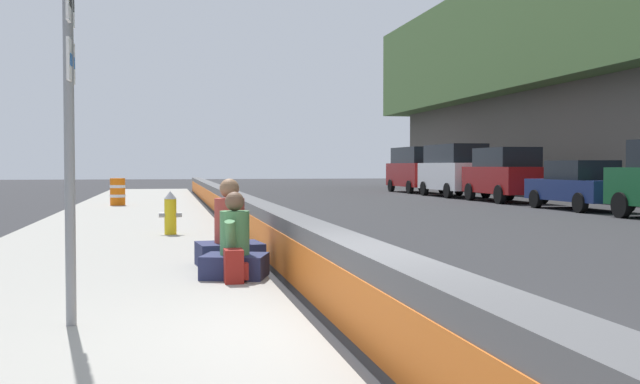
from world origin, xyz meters
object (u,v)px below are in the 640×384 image
object	(u,v)px
backpack	(235,266)
parked_car_midline	(505,174)
seated_person_middle	(230,239)
parked_car_farther	(416,169)
fire_hydrant	(170,212)
construction_barrel	(118,192)
parked_car_far	(454,169)
seated_person_foreground	(235,251)
parked_car_fourth	(580,185)
route_sign_post	(69,85)

from	to	relation	value
backpack	parked_car_midline	xyz separation A→B (m)	(20.59, -13.18, 0.85)
seated_person_middle	parked_car_farther	distance (m)	33.09
fire_hydrant	parked_car_farther	world-z (taller)	parked_car_farther
parked_car_midline	parked_car_farther	distance (m)	11.31
construction_barrel	parked_car_midline	distance (m)	15.80
parked_car_far	seated_person_foreground	bearing A→B (deg)	153.05
parked_car_fourth	parked_car_far	xyz separation A→B (m)	(11.31, 0.12, 0.49)
parked_car_far	parked_car_farther	distance (m)	5.88
fire_hydrant	seated_person_foreground	size ratio (longest dim) A/B	0.82
construction_barrel	parked_car_midline	size ratio (longest dim) A/B	0.20
backpack	construction_barrel	bearing A→B (deg)	7.61
fire_hydrant	construction_barrel	distance (m)	11.89
seated_person_foreground	parked_car_farther	size ratio (longest dim) A/B	0.21
parked_car_far	parked_car_farther	xyz separation A→B (m)	(5.88, -0.05, 0.00)
fire_hydrant	seated_person_foreground	world-z (taller)	seated_person_foreground
fire_hydrant	parked_car_midline	bearing A→B (deg)	-44.76
parked_car_fourth	parked_car_far	world-z (taller)	parked_car_far
route_sign_post	seated_person_foreground	distance (m)	3.51
route_sign_post	seated_person_middle	size ratio (longest dim) A/B	2.96
parked_car_fourth	seated_person_foreground	bearing A→B (deg)	137.41
fire_hydrant	seated_person_middle	bearing A→B (deg)	-171.32
parked_car_farther	construction_barrel	bearing A→B (deg)	131.06
seated_person_foreground	parked_car_midline	world-z (taller)	parked_car_midline
seated_person_foreground	parked_car_fourth	bearing A→B (deg)	-42.59
fire_hydrant	parked_car_far	distance (m)	23.84
parked_car_fourth	seated_person_middle	bearing A→B (deg)	135.19
seated_person_middle	parked_car_midline	xyz separation A→B (m)	(19.09, -13.12, 0.66)
parked_car_fourth	backpack	bearing A→B (deg)	138.13
backpack	parked_car_midline	world-z (taller)	parked_car_midline
route_sign_post	parked_car_midline	world-z (taller)	route_sign_post
construction_barrel	backpack	bearing A→B (deg)	-172.39
fire_hydrant	construction_barrel	world-z (taller)	construction_barrel
seated_person_middle	parked_car_farther	xyz separation A→B (m)	(30.40, -13.05, 0.83)
fire_hydrant	parked_car_farther	distance (m)	28.86
parked_car_midline	parked_car_far	xyz separation A→B (m)	(5.43, 0.12, 0.17)
route_sign_post	parked_car_fourth	size ratio (longest dim) A/B	0.79
seated_person_foreground	seated_person_middle	world-z (taller)	seated_person_middle
parked_car_midline	seated_person_foreground	bearing A→B (deg)	146.92
construction_barrel	parked_car_far	distance (m)	17.32
route_sign_post	parked_car_midline	xyz separation A→B (m)	(22.73, -14.79, -1.05)
seated_person_middle	parked_car_far	xyz separation A→B (m)	(24.52, -13.00, 0.83)
seated_person_foreground	route_sign_post	bearing A→B (deg)	147.06
seated_person_foreground	parked_car_farther	distance (m)	34.11
route_sign_post	parked_car_farther	distance (m)	37.10
parked_car_far	construction_barrel	bearing A→B (deg)	116.33
fire_hydrant	parked_car_far	xyz separation A→B (m)	(19.44, -13.77, 0.77)
seated_person_foreground	seated_person_middle	distance (m)	1.10
parked_car_far	route_sign_post	bearing A→B (deg)	152.48
parked_car_midline	parked_car_far	size ratio (longest dim) A/B	0.94
construction_barrel	parked_car_midline	xyz separation A→B (m)	(2.25, -15.63, 0.56)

